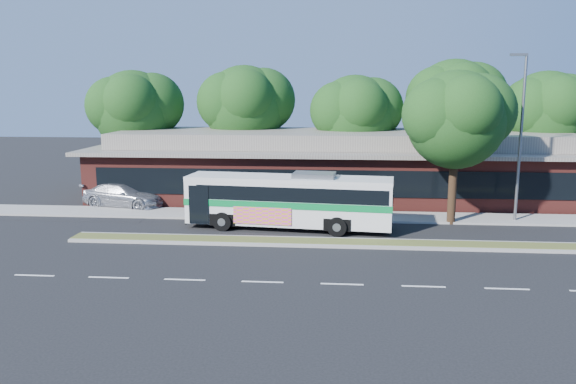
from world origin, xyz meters
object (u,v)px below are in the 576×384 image
at_px(lamp_post, 520,133).
at_px(sidewalk_tree, 463,117).
at_px(sedan, 124,195).
at_px(transit_bus, 290,197).

relative_size(lamp_post, sidewalk_tree, 1.10).
distance_m(lamp_post, sidewalk_tree, 3.35).
bearing_deg(sedan, sidewalk_tree, -84.86).
relative_size(lamp_post, transit_bus, 0.83).
height_order(lamp_post, sedan, lamp_post).
height_order(lamp_post, transit_bus, lamp_post).
bearing_deg(transit_bus, lamp_post, 18.08).
relative_size(transit_bus, sedan, 2.09).
relative_size(transit_bus, sidewalk_tree, 1.32).
xyz_separation_m(sedan, sidewalk_tree, (19.78, -2.74, 4.99)).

